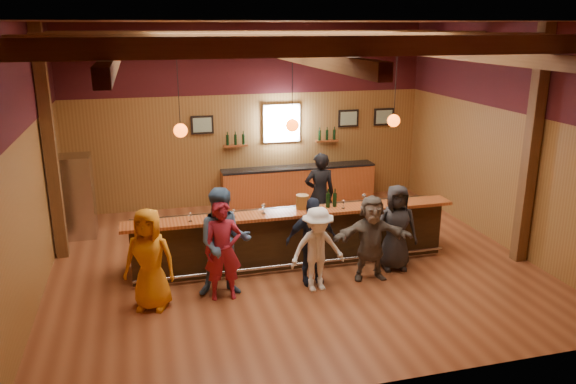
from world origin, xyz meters
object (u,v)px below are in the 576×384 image
object	(u,v)px
bartender	(320,194)
back_bar_cabinet	(299,184)
bar_counter	(291,235)
stainless_fridge	(77,196)
customer_orange	(150,259)
customer_dark	(396,227)
customer_white	(317,249)
customer_brown	(371,238)
customer_redvest	(223,250)
customer_navy	(311,241)
customer_denim	(224,242)
bottle_a	(328,200)
ice_bucket	(302,202)

from	to	relation	value
bartender	back_bar_cabinet	bearing A→B (deg)	-89.37
bar_counter	stainless_fridge	xyz separation A→B (m)	(-4.12, 2.45, 0.38)
customer_orange	customer_dark	world-z (taller)	customer_orange
customer_white	customer_orange	bearing A→B (deg)	173.85
stainless_fridge	bartender	world-z (taller)	bartender
back_bar_cabinet	customer_brown	world-z (taller)	customer_brown
customer_redvest	bartender	size ratio (longest dim) A/B	0.94
stainless_fridge	customer_orange	world-z (taller)	stainless_fridge
customer_white	customer_navy	bearing A→B (deg)	88.24
customer_denim	customer_dark	bearing A→B (deg)	10.29
customer_brown	customer_orange	bearing A→B (deg)	-170.81
back_bar_cabinet	customer_white	distance (m)	5.07
bottle_a	back_bar_cabinet	bearing A→B (deg)	82.27
customer_white	ice_bucket	world-z (taller)	customer_white
customer_denim	customer_navy	distance (m)	1.56
customer_orange	ice_bucket	size ratio (longest dim) A/B	6.44
back_bar_cabinet	customer_brown	bearing A→B (deg)	-90.14
customer_denim	customer_dark	size ratio (longest dim) A/B	1.15
customer_navy	bottle_a	distance (m)	1.10
bar_counter	customer_white	bearing A→B (deg)	-85.82
customer_orange	bartender	xyz separation A→B (m)	(3.68, 2.50, 0.07)
customer_brown	customer_dark	size ratio (longest dim) A/B	0.96
customer_white	customer_dark	bearing A→B (deg)	11.73
bar_counter	bartender	world-z (taller)	bartender
customer_denim	bottle_a	distance (m)	2.32
customer_redvest	bartender	bearing A→B (deg)	47.63
customer_white	customer_navy	distance (m)	0.31
customer_navy	bottle_a	bearing A→B (deg)	53.28
customer_navy	bartender	world-z (taller)	bartender
stainless_fridge	customer_brown	bearing A→B (deg)	-34.50
customer_orange	customer_denim	bearing A→B (deg)	27.74
bartender	ice_bucket	distance (m)	1.66
customer_brown	bottle_a	bearing A→B (deg)	126.19
bar_counter	ice_bucket	world-z (taller)	ice_bucket
back_bar_cabinet	customer_dark	world-z (taller)	customer_dark
customer_white	customer_denim	bearing A→B (deg)	166.20
customer_redvest	bottle_a	world-z (taller)	customer_redvest
customer_dark	bottle_a	distance (m)	1.37
customer_denim	ice_bucket	world-z (taller)	customer_denim
bar_counter	customer_redvest	distance (m)	1.99
customer_redvest	customer_brown	world-z (taller)	customer_redvest
customer_brown	bartender	size ratio (longest dim) A/B	0.86
bar_counter	back_bar_cabinet	size ratio (longest dim) A/B	1.57
stainless_fridge	customer_denim	distance (m)	4.44
customer_brown	customer_white	bearing A→B (deg)	-162.29
customer_orange	customer_denim	distance (m)	1.25
bartender	customer_navy	bearing A→B (deg)	74.17
ice_bucket	customer_dark	bearing A→B (deg)	-23.12
customer_redvest	ice_bucket	distance (m)	2.02
bar_counter	customer_redvest	xyz separation A→B (m)	(-1.51, -1.25, 0.34)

